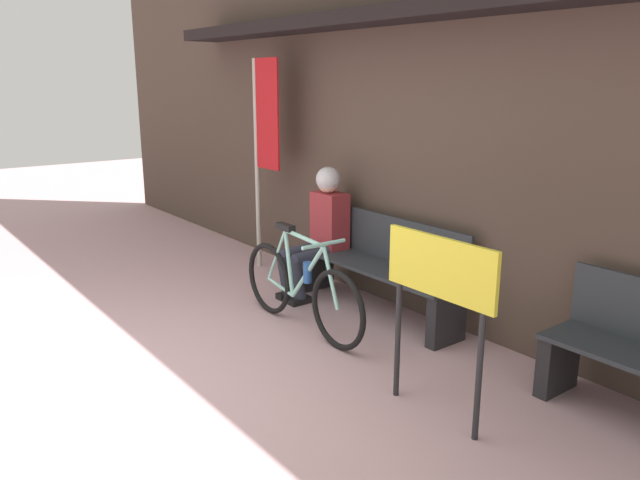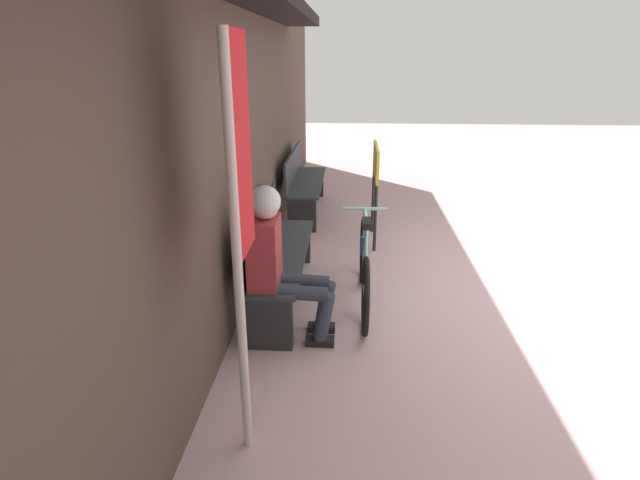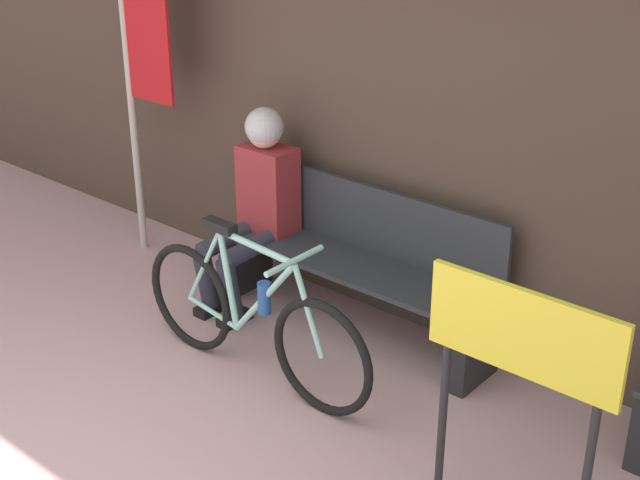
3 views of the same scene
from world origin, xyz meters
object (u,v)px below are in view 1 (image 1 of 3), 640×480
bicycle (301,289)px  banner_pole (263,135)px  park_bench_near (379,268)px  person_seated (321,223)px  signboard (439,285)px

bicycle → banner_pole: banner_pole is taller
park_bench_near → person_seated: person_seated is taller
person_seated → signboard: 2.35m
banner_pole → park_bench_near: bearing=3.1°
bicycle → signboard: bearing=-5.4°
bicycle → banner_pole: (-1.62, 0.69, 1.09)m
park_bench_near → banner_pole: banner_pole is taller
person_seated → park_bench_near: bearing=9.8°
bicycle → person_seated: 0.96m
person_seated → signboard: bearing=-20.3°
park_bench_near → bicycle: size_ratio=1.12×
bicycle → person_seated: bearing=131.8°
bicycle → banner_pole: 2.07m
banner_pole → person_seated: bearing=-1.5°
banner_pole → signboard: 3.38m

